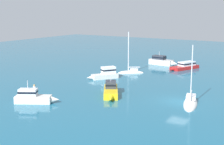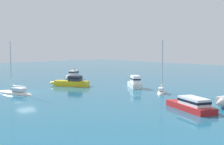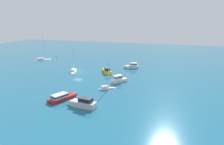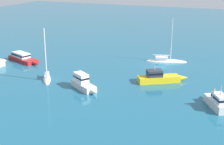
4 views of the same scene
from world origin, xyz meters
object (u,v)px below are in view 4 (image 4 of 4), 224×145
cabin_cruiser (217,101)px  cabin_cruiser_1 (83,83)px  motor_cruiser (160,77)px  sailboat (166,61)px  yacht (47,78)px  cabin_cruiser_2 (23,58)px

cabin_cruiser → cabin_cruiser_1: 16.62m
motor_cruiser → sailboat: bearing=67.2°
cabin_cruiser → cabin_cruiser_1: size_ratio=1.04×
motor_cruiser → cabin_cruiser_1: 10.60m
yacht → sailboat: 20.38m
yacht → cabin_cruiser_2: size_ratio=1.04×
motor_cruiser → cabin_cruiser: (-8.21, 5.93, 0.08)m
cabin_cruiser_2 → sailboat: size_ratio=0.98×
cabin_cruiser_1 → cabin_cruiser_2: (15.56, -7.97, -0.20)m
cabin_cruiser_1 → cabin_cruiser_2: size_ratio=0.68×
motor_cruiser → cabin_cruiser_1: (8.40, 6.46, 0.14)m
cabin_cruiser → cabin_cruiser_2: (32.18, -7.44, -0.14)m
yacht → motor_cruiser: bearing=76.1°
motor_cruiser → sailboat: 10.55m
cabin_cruiser_1 → sailboat: sailboat is taller
cabin_cruiser_1 → yacht: bearing=-157.8°
motor_cruiser → yacht: (14.84, 5.19, -0.39)m
cabin_cruiser → motor_cruiser: bearing=24.4°
cabin_cruiser_1 → yacht: 6.58m
sailboat → cabin_cruiser: bearing=-75.0°
motor_cruiser → cabin_cruiser: 10.13m
yacht → cabin_cruiser_2: (9.13, -6.70, 0.33)m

